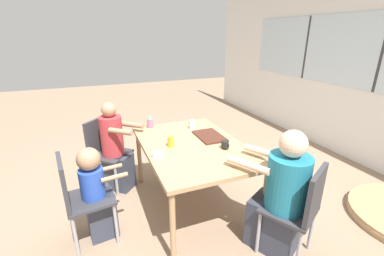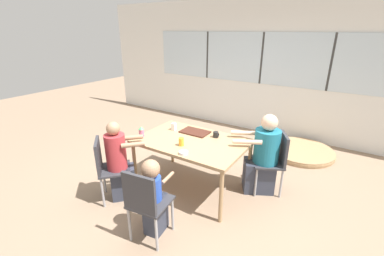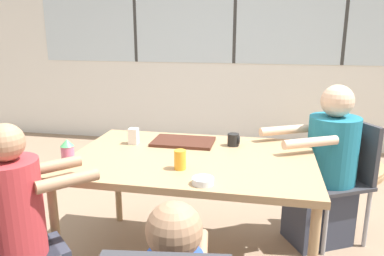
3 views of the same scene
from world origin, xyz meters
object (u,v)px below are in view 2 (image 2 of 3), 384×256
object	(u,v)px
chair_for_man_blue_shirt	(107,165)
chair_for_toddler	(145,201)
person_woman_green_shirt	(263,158)
person_toddler	(154,198)
sippy_cup	(141,132)
milk_carton_small	(174,127)
chair_for_woman_green_shirt	(275,157)
bowl_white_shallow	(184,153)
coffee_mug	(216,135)
person_man_blue_shirt	(120,164)
juice_glass	(181,142)
folded_table_stack	(301,151)

from	to	relation	value
chair_for_man_blue_shirt	chair_for_toddler	bearing A→B (deg)	25.23
person_woman_green_shirt	person_toddler	distance (m)	1.63
sippy_cup	milk_carton_small	bearing A→B (deg)	63.83
milk_carton_small	chair_for_toddler	bearing A→B (deg)	-65.52
chair_for_woman_green_shirt	bowl_white_shallow	size ratio (longest dim) A/B	7.88
coffee_mug	sippy_cup	distance (m)	1.06
milk_carton_small	bowl_white_shallow	world-z (taller)	milk_carton_small
person_woman_green_shirt	person_man_blue_shirt	distance (m)	1.95
person_woman_green_shirt	coffee_mug	world-z (taller)	person_woman_green_shirt
chair_for_toddler	person_man_blue_shirt	bearing A→B (deg)	145.68
chair_for_woman_green_shirt	coffee_mug	bearing A→B (deg)	81.33
chair_for_man_blue_shirt	person_man_blue_shirt	size ratio (longest dim) A/B	0.79
chair_for_man_blue_shirt	milk_carton_small	bearing A→B (deg)	114.22
chair_for_woman_green_shirt	person_woman_green_shirt	world-z (taller)	person_woman_green_shirt
milk_carton_small	bowl_white_shallow	distance (m)	0.82
chair_for_man_blue_shirt	bowl_white_shallow	world-z (taller)	chair_for_man_blue_shirt
person_man_blue_shirt	person_toddler	distance (m)	0.85
chair_for_man_blue_shirt	coffee_mug	bearing A→B (deg)	90.38
person_man_blue_shirt	chair_for_toddler	bearing A→B (deg)	16.13
coffee_mug	juice_glass	size ratio (longest dim) A/B	0.76
person_woman_green_shirt	person_man_blue_shirt	xyz separation A→B (m)	(-1.54, -1.20, -0.00)
chair_for_toddler	juice_glass	bearing A→B (deg)	93.28
chair_for_woman_green_shirt	chair_for_toddler	world-z (taller)	same
chair_for_man_blue_shirt	chair_for_toddler	distance (m)	0.98
chair_for_toddler	bowl_white_shallow	xyz separation A→B (m)	(-0.02, 0.73, 0.24)
person_woman_green_shirt	sippy_cup	world-z (taller)	person_woman_green_shirt
bowl_white_shallow	sippy_cup	bearing A→B (deg)	171.48
coffee_mug	milk_carton_small	xyz separation A→B (m)	(-0.67, -0.09, 0.01)
chair_for_toddler	coffee_mug	world-z (taller)	chair_for_toddler
coffee_mug	milk_carton_small	bearing A→B (deg)	-172.28
milk_carton_small	sippy_cup	bearing A→B (deg)	-116.17
person_woman_green_shirt	juice_glass	bearing A→B (deg)	99.58
chair_for_toddler	person_toddler	world-z (taller)	person_toddler
chair_for_woman_green_shirt	juice_glass	distance (m)	1.32
chair_for_woman_green_shirt	coffee_mug	world-z (taller)	chair_for_woman_green_shirt
person_woman_green_shirt	bowl_white_shallow	world-z (taller)	person_woman_green_shirt
chair_for_man_blue_shirt	milk_carton_small	distance (m)	1.12
chair_for_woman_green_shirt	chair_for_man_blue_shirt	bearing A→B (deg)	99.65
chair_for_toddler	sippy_cup	world-z (taller)	sippy_cup
coffee_mug	milk_carton_small	size ratio (longest dim) A/B	0.77
chair_for_woman_green_shirt	milk_carton_small	bearing A→B (deg)	76.04
person_toddler	milk_carton_small	bearing A→B (deg)	108.49
milk_carton_small	bowl_white_shallow	xyz separation A→B (m)	(0.58, -0.58, -0.04)
chair_for_toddler	juice_glass	size ratio (longest dim) A/B	8.02
chair_for_woman_green_shirt	person_man_blue_shirt	xyz separation A→B (m)	(-1.69, -1.28, -0.02)
chair_for_man_blue_shirt	chair_for_toddler	xyz separation A→B (m)	(0.94, -0.29, 0.00)
chair_for_toddler	sippy_cup	xyz separation A→B (m)	(-0.83, 0.86, 0.30)
milk_carton_small	folded_table_stack	xyz separation A→B (m)	(1.57, 1.83, -0.76)
folded_table_stack	coffee_mug	bearing A→B (deg)	-117.33
person_toddler	bowl_white_shallow	distance (m)	0.66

